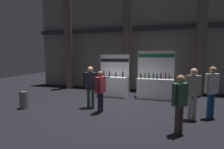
{
  "coord_description": "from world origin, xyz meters",
  "views": [
    {
      "loc": [
        1.97,
        -6.46,
        2.13
      ],
      "look_at": [
        -0.16,
        0.81,
        1.29
      ],
      "focal_mm": 26.94,
      "sensor_mm": 36.0,
      "label": 1
    }
  ],
  "objects_px": {
    "visitor_5": "(193,89)",
    "visitor_0": "(90,83)",
    "exhibitor_booth_1": "(155,86)",
    "visitor_2": "(212,88)",
    "trash_bin": "(24,100)",
    "visitor_4": "(180,99)",
    "exhibitor_booth_0": "(113,85)",
    "visitor_3": "(100,88)"
  },
  "relations": [
    {
      "from": "visitor_3",
      "to": "visitor_0",
      "type": "bearing_deg",
      "value": 62.61
    },
    {
      "from": "visitor_2",
      "to": "visitor_3",
      "type": "distance_m",
      "value": 3.87
    },
    {
      "from": "trash_bin",
      "to": "visitor_3",
      "type": "distance_m",
      "value": 3.25
    },
    {
      "from": "exhibitor_booth_0",
      "to": "visitor_4",
      "type": "height_order",
      "value": "exhibitor_booth_0"
    },
    {
      "from": "exhibitor_booth_0",
      "to": "visitor_0",
      "type": "relative_size",
      "value": 1.29
    },
    {
      "from": "trash_bin",
      "to": "visitor_0",
      "type": "height_order",
      "value": "visitor_0"
    },
    {
      "from": "exhibitor_booth_0",
      "to": "visitor_5",
      "type": "relative_size",
      "value": 1.27
    },
    {
      "from": "exhibitor_booth_0",
      "to": "visitor_0",
      "type": "height_order",
      "value": "exhibitor_booth_0"
    },
    {
      "from": "visitor_0",
      "to": "visitor_5",
      "type": "height_order",
      "value": "visitor_5"
    },
    {
      "from": "visitor_4",
      "to": "visitor_2",
      "type": "bearing_deg",
      "value": -174.24
    },
    {
      "from": "visitor_0",
      "to": "visitor_2",
      "type": "xyz_separation_m",
      "value": [
        4.43,
        0.05,
        0.03
      ]
    },
    {
      "from": "trash_bin",
      "to": "visitor_2",
      "type": "distance_m",
      "value": 7.09
    },
    {
      "from": "exhibitor_booth_0",
      "to": "exhibitor_booth_1",
      "type": "distance_m",
      "value": 2.17
    },
    {
      "from": "exhibitor_booth_0",
      "to": "visitor_0",
      "type": "bearing_deg",
      "value": -98.02
    },
    {
      "from": "visitor_5",
      "to": "visitor_0",
      "type": "bearing_deg",
      "value": -10.72
    },
    {
      "from": "visitor_0",
      "to": "visitor_2",
      "type": "bearing_deg",
      "value": 161.87
    },
    {
      "from": "visitor_4",
      "to": "visitor_5",
      "type": "relative_size",
      "value": 0.94
    },
    {
      "from": "visitor_2",
      "to": "exhibitor_booth_1",
      "type": "bearing_deg",
      "value": 95.7
    },
    {
      "from": "exhibitor_booth_1",
      "to": "trash_bin",
      "type": "xyz_separation_m",
      "value": [
        -5.06,
        -3.19,
        -0.26
      ]
    },
    {
      "from": "exhibitor_booth_0",
      "to": "exhibitor_booth_1",
      "type": "height_order",
      "value": "exhibitor_booth_1"
    },
    {
      "from": "visitor_0",
      "to": "visitor_4",
      "type": "bearing_deg",
      "value": 136.33
    },
    {
      "from": "exhibitor_booth_1",
      "to": "visitor_2",
      "type": "bearing_deg",
      "value": -49.83
    },
    {
      "from": "exhibitor_booth_0",
      "to": "trash_bin",
      "type": "distance_m",
      "value": 4.25
    },
    {
      "from": "exhibitor_booth_0",
      "to": "visitor_2",
      "type": "bearing_deg",
      "value": -28.23
    },
    {
      "from": "exhibitor_booth_0",
      "to": "trash_bin",
      "type": "xyz_separation_m",
      "value": [
        -2.89,
        -3.1,
        -0.25
      ]
    },
    {
      "from": "trash_bin",
      "to": "visitor_5",
      "type": "xyz_separation_m",
      "value": [
        6.37,
        0.57,
        0.68
      ]
    },
    {
      "from": "exhibitor_booth_1",
      "to": "visitor_2",
      "type": "height_order",
      "value": "exhibitor_booth_1"
    },
    {
      "from": "visitor_3",
      "to": "visitor_5",
      "type": "bearing_deg",
      "value": -78.54
    },
    {
      "from": "visitor_5",
      "to": "trash_bin",
      "type": "bearing_deg",
      "value": -1.51
    },
    {
      "from": "visitor_2",
      "to": "visitor_5",
      "type": "distance_m",
      "value": 0.71
    },
    {
      "from": "visitor_3",
      "to": "visitor_5",
      "type": "height_order",
      "value": "visitor_5"
    },
    {
      "from": "visitor_5",
      "to": "exhibitor_booth_0",
      "type": "bearing_deg",
      "value": -42.66
    },
    {
      "from": "exhibitor_booth_1",
      "to": "visitor_5",
      "type": "relative_size",
      "value": 1.38
    },
    {
      "from": "exhibitor_booth_1",
      "to": "visitor_0",
      "type": "xyz_separation_m",
      "value": [
        -2.49,
        -2.35,
        0.43
      ]
    },
    {
      "from": "visitor_4",
      "to": "visitor_5",
      "type": "height_order",
      "value": "visitor_5"
    },
    {
      "from": "trash_bin",
      "to": "visitor_2",
      "type": "bearing_deg",
      "value": 7.3
    },
    {
      "from": "exhibitor_booth_1",
      "to": "visitor_5",
      "type": "distance_m",
      "value": 2.96
    },
    {
      "from": "visitor_4",
      "to": "visitor_5",
      "type": "bearing_deg",
      "value": -160.8
    },
    {
      "from": "visitor_0",
      "to": "visitor_3",
      "type": "distance_m",
      "value": 0.74
    },
    {
      "from": "exhibitor_booth_1",
      "to": "visitor_2",
      "type": "relative_size",
      "value": 1.34
    },
    {
      "from": "exhibitor_booth_0",
      "to": "trash_bin",
      "type": "height_order",
      "value": "exhibitor_booth_0"
    },
    {
      "from": "exhibitor_booth_1",
      "to": "visitor_3",
      "type": "xyz_separation_m",
      "value": [
        -1.9,
        -2.78,
        0.33
      ]
    }
  ]
}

